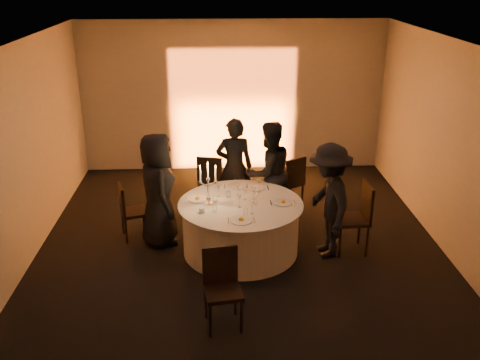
{
  "coord_description": "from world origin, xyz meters",
  "views": [
    {
      "loc": [
        -0.32,
        -6.96,
        3.94
      ],
      "look_at": [
        0.0,
        0.2,
        1.05
      ],
      "focal_mm": 40.0,
      "sensor_mm": 36.0,
      "label": 1
    }
  ],
  "objects_px": {
    "chair_back_left": "(211,179)",
    "banquet_table": "(241,227)",
    "guest_back_right": "(269,173)",
    "coffee_cup": "(202,210)",
    "chair_left": "(129,209)",
    "guest_back_left": "(234,167)",
    "guest_right": "(329,201)",
    "chair_back_right": "(291,180)",
    "chair_right": "(358,214)",
    "candelabra": "(208,189)",
    "guest_left": "(158,190)",
    "chair_front": "(222,282)"
  },
  "relations": [
    {
      "from": "guest_right",
      "to": "coffee_cup",
      "type": "relative_size",
      "value": 15.31
    },
    {
      "from": "guest_back_right",
      "to": "guest_right",
      "type": "distance_m",
      "value": 1.34
    },
    {
      "from": "guest_left",
      "to": "guest_right",
      "type": "bearing_deg",
      "value": -116.59
    },
    {
      "from": "guest_right",
      "to": "candelabra",
      "type": "xyz_separation_m",
      "value": [
        -1.7,
        0.14,
        0.15
      ]
    },
    {
      "from": "chair_right",
      "to": "candelabra",
      "type": "bearing_deg",
      "value": -94.06
    },
    {
      "from": "chair_left",
      "to": "chair_front",
      "type": "relative_size",
      "value": 0.93
    },
    {
      "from": "guest_left",
      "to": "guest_back_left",
      "type": "relative_size",
      "value": 1.03
    },
    {
      "from": "chair_front",
      "to": "guest_left",
      "type": "height_order",
      "value": "guest_left"
    },
    {
      "from": "chair_back_right",
      "to": "guest_left",
      "type": "bearing_deg",
      "value": -2.29
    },
    {
      "from": "guest_back_right",
      "to": "coffee_cup",
      "type": "height_order",
      "value": "guest_back_right"
    },
    {
      "from": "banquet_table",
      "to": "guest_right",
      "type": "bearing_deg",
      "value": -6.15
    },
    {
      "from": "candelabra",
      "to": "banquet_table",
      "type": "bearing_deg",
      "value": -0.72
    },
    {
      "from": "chair_back_left",
      "to": "coffee_cup",
      "type": "relative_size",
      "value": 8.94
    },
    {
      "from": "guest_right",
      "to": "chair_back_right",
      "type": "bearing_deg",
      "value": -175.59
    },
    {
      "from": "guest_right",
      "to": "guest_back_left",
      "type": "bearing_deg",
      "value": -144.44
    },
    {
      "from": "chair_left",
      "to": "coffee_cup",
      "type": "height_order",
      "value": "chair_left"
    },
    {
      "from": "chair_back_left",
      "to": "guest_left",
      "type": "relative_size",
      "value": 0.57
    },
    {
      "from": "guest_back_right",
      "to": "chair_left",
      "type": "bearing_deg",
      "value": -14.38
    },
    {
      "from": "guest_left",
      "to": "guest_back_right",
      "type": "distance_m",
      "value": 1.82
    },
    {
      "from": "guest_back_left",
      "to": "candelabra",
      "type": "xyz_separation_m",
      "value": [
        -0.41,
        -1.3,
        0.16
      ]
    },
    {
      "from": "chair_front",
      "to": "coffee_cup",
      "type": "bearing_deg",
      "value": 91.35
    },
    {
      "from": "chair_front",
      "to": "candelabra",
      "type": "height_order",
      "value": "candelabra"
    },
    {
      "from": "chair_back_left",
      "to": "chair_front",
      "type": "xyz_separation_m",
      "value": [
        0.14,
        -3.17,
        -0.02
      ]
    },
    {
      "from": "banquet_table",
      "to": "chair_back_left",
      "type": "relative_size",
      "value": 1.83
    },
    {
      "from": "chair_back_left",
      "to": "banquet_table",
      "type": "bearing_deg",
      "value": 120.59
    },
    {
      "from": "guest_left",
      "to": "guest_back_left",
      "type": "height_order",
      "value": "guest_left"
    },
    {
      "from": "chair_left",
      "to": "guest_back_left",
      "type": "relative_size",
      "value": 0.53
    },
    {
      "from": "chair_back_right",
      "to": "candelabra",
      "type": "distance_m",
      "value": 2.08
    },
    {
      "from": "guest_back_right",
      "to": "coffee_cup",
      "type": "bearing_deg",
      "value": 23.17
    },
    {
      "from": "chair_back_right",
      "to": "chair_right",
      "type": "relative_size",
      "value": 0.88
    },
    {
      "from": "chair_back_right",
      "to": "coffee_cup",
      "type": "xyz_separation_m",
      "value": [
        -1.49,
        -1.76,
        0.27
      ]
    },
    {
      "from": "chair_right",
      "to": "chair_front",
      "type": "bearing_deg",
      "value": -53.19
    },
    {
      "from": "chair_right",
      "to": "chair_front",
      "type": "relative_size",
      "value": 1.12
    },
    {
      "from": "chair_back_right",
      "to": "coffee_cup",
      "type": "bearing_deg",
      "value": 19.39
    },
    {
      "from": "chair_back_left",
      "to": "chair_back_right",
      "type": "bearing_deg",
      "value": -166.1
    },
    {
      "from": "chair_back_left",
      "to": "guest_back_left",
      "type": "relative_size",
      "value": 0.59
    },
    {
      "from": "chair_left",
      "to": "chair_back_right",
      "type": "height_order",
      "value": "chair_back_right"
    },
    {
      "from": "chair_back_left",
      "to": "guest_back_left",
      "type": "distance_m",
      "value": 0.51
    },
    {
      "from": "guest_back_left",
      "to": "coffee_cup",
      "type": "distance_m",
      "value": 1.66
    },
    {
      "from": "chair_front",
      "to": "chair_left",
      "type": "bearing_deg",
      "value": 113.49
    },
    {
      "from": "guest_left",
      "to": "coffee_cup",
      "type": "relative_size",
      "value": 15.65
    },
    {
      "from": "coffee_cup",
      "to": "guest_back_left",
      "type": "bearing_deg",
      "value": 72.24
    },
    {
      "from": "banquet_table",
      "to": "chair_front",
      "type": "relative_size",
      "value": 1.9
    },
    {
      "from": "chair_front",
      "to": "guest_back_left",
      "type": "relative_size",
      "value": 0.57
    },
    {
      "from": "candelabra",
      "to": "guest_back_left",
      "type": "bearing_deg",
      "value": 72.41
    },
    {
      "from": "chair_left",
      "to": "candelabra",
      "type": "bearing_deg",
      "value": -129.42
    },
    {
      "from": "banquet_table",
      "to": "guest_left",
      "type": "relative_size",
      "value": 1.05
    },
    {
      "from": "chair_back_left",
      "to": "guest_back_left",
      "type": "bearing_deg",
      "value": 168.75
    },
    {
      "from": "chair_back_right",
      "to": "guest_back_left",
      "type": "xyz_separation_m",
      "value": [
        -0.99,
        -0.17,
        0.31
      ]
    },
    {
      "from": "chair_back_right",
      "to": "chair_back_left",
      "type": "bearing_deg",
      "value": -30.9
    }
  ]
}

